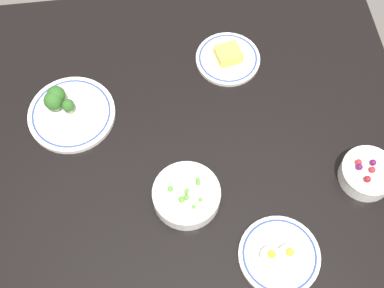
{
  "coord_description": "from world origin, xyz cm",
  "views": [
    {
      "loc": [
        -7.52,
        -60.11,
        123.18
      ],
      "look_at": [
        0.0,
        0.0,
        6.0
      ],
      "focal_mm": 48.95,
      "sensor_mm": 36.0,
      "label": 1
    }
  ],
  "objects": [
    {
      "name": "dining_table",
      "position": [
        0.0,
        0.0,
        2.0
      ],
      "size": [
        115.94,
        108.55,
        4.0
      ],
      "primitive_type": "cube",
      "color": "black",
      "rests_on": "ground"
    },
    {
      "name": "plate_broccoli",
      "position": [
        -30.9,
        13.85,
        5.91
      ],
      "size": [
        22.86,
        22.86,
        8.1
      ],
      "color": "white",
      "rests_on": "dining_table"
    },
    {
      "name": "bowl_berries",
      "position": [
        41.41,
        -13.63,
        6.71
      ],
      "size": [
        13.43,
        13.43,
        6.27
      ],
      "color": "white",
      "rests_on": "dining_table"
    },
    {
      "name": "plate_cheese",
      "position": [
        13.35,
        26.02,
        5.11
      ],
      "size": [
        17.91,
        17.91,
        4.24
      ],
      "color": "white",
      "rests_on": "dining_table"
    },
    {
      "name": "bowl_peas",
      "position": [
        -3.05,
        -13.71,
        6.39
      ],
      "size": [
        16.47,
        16.47,
        5.61
      ],
      "color": "white",
      "rests_on": "dining_table"
    },
    {
      "name": "plate_eggs",
      "position": [
        16.39,
        -30.54,
        5.12
      ],
      "size": [
        18.93,
        18.93,
        4.72
      ],
      "color": "white",
      "rests_on": "dining_table"
    }
  ]
}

